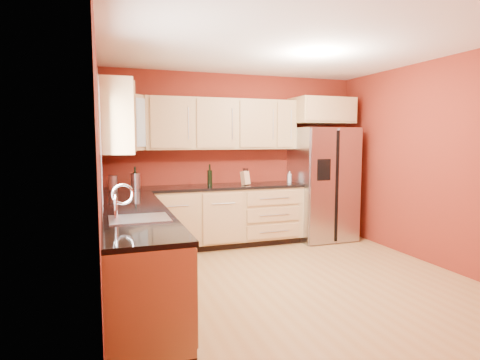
% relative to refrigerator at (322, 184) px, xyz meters
% --- Properties ---
extents(floor, '(4.00, 4.00, 0.00)m').
position_rel_refrigerator_xyz_m(floor, '(-1.35, -1.62, -0.89)').
color(floor, '#AC7C42').
rests_on(floor, ground).
extents(ceiling, '(4.00, 4.00, 0.00)m').
position_rel_refrigerator_xyz_m(ceiling, '(-1.35, -1.62, 1.71)').
color(ceiling, white).
rests_on(ceiling, wall_back).
extents(wall_back, '(4.00, 0.04, 2.60)m').
position_rel_refrigerator_xyz_m(wall_back, '(-1.35, 0.38, 0.41)').
color(wall_back, maroon).
rests_on(wall_back, floor).
extents(wall_front, '(4.00, 0.04, 2.60)m').
position_rel_refrigerator_xyz_m(wall_front, '(-1.35, -3.62, 0.41)').
color(wall_front, maroon).
rests_on(wall_front, floor).
extents(wall_left, '(0.04, 4.00, 2.60)m').
position_rel_refrigerator_xyz_m(wall_left, '(-3.35, -1.62, 0.41)').
color(wall_left, maroon).
rests_on(wall_left, floor).
extents(wall_right, '(0.04, 4.00, 2.60)m').
position_rel_refrigerator_xyz_m(wall_right, '(0.65, -1.62, 0.41)').
color(wall_right, maroon).
rests_on(wall_right, floor).
extents(base_cabinets_back, '(2.90, 0.60, 0.88)m').
position_rel_refrigerator_xyz_m(base_cabinets_back, '(-1.90, 0.07, -0.45)').
color(base_cabinets_back, tan).
rests_on(base_cabinets_back, floor).
extents(base_cabinets_left, '(0.60, 2.80, 0.88)m').
position_rel_refrigerator_xyz_m(base_cabinets_left, '(-3.05, -1.62, -0.45)').
color(base_cabinets_left, tan).
rests_on(base_cabinets_left, floor).
extents(countertop_back, '(2.90, 0.62, 0.04)m').
position_rel_refrigerator_xyz_m(countertop_back, '(-1.90, 0.06, 0.01)').
color(countertop_back, black).
rests_on(countertop_back, base_cabinets_back).
extents(countertop_left, '(0.62, 2.80, 0.04)m').
position_rel_refrigerator_xyz_m(countertop_left, '(-3.04, -1.62, 0.01)').
color(countertop_left, black).
rests_on(countertop_left, base_cabinets_left).
extents(upper_cabinets_back, '(2.30, 0.33, 0.75)m').
position_rel_refrigerator_xyz_m(upper_cabinets_back, '(-1.60, 0.21, 0.94)').
color(upper_cabinets_back, tan).
rests_on(upper_cabinets_back, wall_back).
extents(upper_cabinets_left, '(0.33, 1.35, 0.75)m').
position_rel_refrigerator_xyz_m(upper_cabinets_left, '(-3.19, -0.90, 0.94)').
color(upper_cabinets_left, tan).
rests_on(upper_cabinets_left, wall_left).
extents(corner_upper_cabinet, '(0.67, 0.67, 0.75)m').
position_rel_refrigerator_xyz_m(corner_upper_cabinet, '(-3.02, 0.04, 0.94)').
color(corner_upper_cabinet, tan).
rests_on(corner_upper_cabinet, wall_back).
extents(over_fridge_cabinet, '(0.92, 0.60, 0.40)m').
position_rel_refrigerator_xyz_m(over_fridge_cabinet, '(0.00, 0.07, 1.16)').
color(over_fridge_cabinet, tan).
rests_on(over_fridge_cabinet, wall_back).
extents(refrigerator, '(0.90, 0.75, 1.78)m').
position_rel_refrigerator_xyz_m(refrigerator, '(0.00, 0.00, 0.00)').
color(refrigerator, '#B2B2B7').
rests_on(refrigerator, floor).
extents(window, '(0.03, 0.90, 1.00)m').
position_rel_refrigerator_xyz_m(window, '(-3.33, -2.12, 0.66)').
color(window, white).
rests_on(window, wall_left).
extents(sink_faucet, '(0.50, 0.42, 0.30)m').
position_rel_refrigerator_xyz_m(sink_faucet, '(-3.04, -2.12, 0.18)').
color(sink_faucet, white).
rests_on(sink_faucet, countertop_left).
extents(canister_left, '(0.14, 0.14, 0.21)m').
position_rel_refrigerator_xyz_m(canister_left, '(-2.90, 0.09, 0.14)').
color(canister_left, '#B2B2B7').
rests_on(canister_left, countertop_back).
extents(canister_right, '(0.15, 0.15, 0.19)m').
position_rel_refrigerator_xyz_m(canister_right, '(-3.20, 0.04, 0.13)').
color(canister_right, '#B2B2B7').
rests_on(canister_right, countertop_back).
extents(wine_bottle_a, '(0.07, 0.07, 0.30)m').
position_rel_refrigerator_xyz_m(wine_bottle_a, '(-2.90, 0.11, 0.18)').
color(wine_bottle_a, black).
rests_on(wine_bottle_a, countertop_back).
extents(wine_bottle_b, '(0.08, 0.08, 0.32)m').
position_rel_refrigerator_xyz_m(wine_bottle_b, '(-1.85, 0.02, 0.19)').
color(wine_bottle_b, black).
rests_on(wine_bottle_b, countertop_back).
extents(knife_block, '(0.13, 0.12, 0.20)m').
position_rel_refrigerator_xyz_m(knife_block, '(-1.31, 0.02, 0.13)').
color(knife_block, tan).
rests_on(knife_block, countertop_back).
extents(soap_dispenser, '(0.07, 0.07, 0.18)m').
position_rel_refrigerator_xyz_m(soap_dispenser, '(-0.55, 0.07, 0.12)').
color(soap_dispenser, silver).
rests_on(soap_dispenser, countertop_back).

